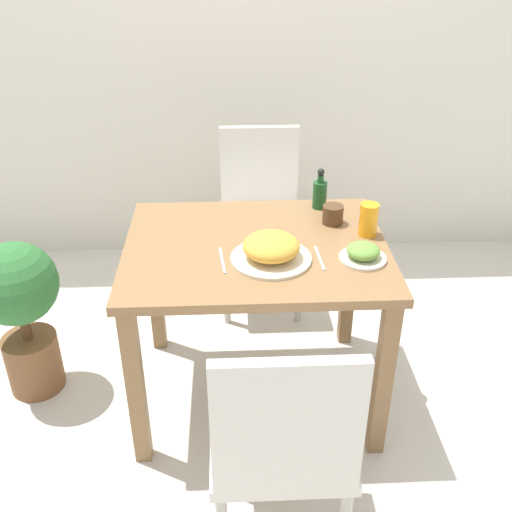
% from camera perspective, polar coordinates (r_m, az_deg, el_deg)
% --- Properties ---
extents(ground_plane, '(16.00, 16.00, 0.00)m').
position_cam_1_polar(ground_plane, '(2.71, 0.00, -12.67)').
color(ground_plane, beige).
extents(wall_back, '(8.00, 0.05, 2.60)m').
position_cam_1_polar(wall_back, '(3.36, -1.14, 20.88)').
color(wall_back, beige).
rests_on(wall_back, ground_plane).
extents(dining_table, '(1.00, 0.79, 0.74)m').
position_cam_1_polar(dining_table, '(2.33, 0.00, -1.37)').
color(dining_table, olive).
rests_on(dining_table, ground_plane).
extents(chair_near, '(0.42, 0.42, 0.91)m').
position_cam_1_polar(chair_near, '(1.80, 2.54, -17.22)').
color(chair_near, silver).
rests_on(chair_near, ground_plane).
extents(chair_far, '(0.42, 0.42, 0.91)m').
position_cam_1_polar(chair_far, '(3.06, 0.41, 4.59)').
color(chair_far, silver).
rests_on(chair_far, ground_plane).
extents(food_plate, '(0.29, 0.29, 0.10)m').
position_cam_1_polar(food_plate, '(2.15, 1.46, 0.68)').
color(food_plate, beige).
rests_on(food_plate, dining_table).
extents(side_plate, '(0.17, 0.17, 0.06)m').
position_cam_1_polar(side_plate, '(2.20, 10.16, 0.27)').
color(side_plate, beige).
rests_on(side_plate, dining_table).
extents(drink_cup, '(0.08, 0.08, 0.08)m').
position_cam_1_polar(drink_cup, '(2.44, 7.33, 3.94)').
color(drink_cup, '#4C331E').
rests_on(drink_cup, dining_table).
extents(juice_glass, '(0.07, 0.07, 0.13)m').
position_cam_1_polar(juice_glass, '(2.36, 10.67, 3.42)').
color(juice_glass, orange).
rests_on(juice_glass, dining_table).
extents(sauce_bottle, '(0.06, 0.06, 0.18)m').
position_cam_1_polar(sauce_bottle, '(2.55, 6.10, 6.00)').
color(sauce_bottle, '#194C23').
rests_on(sauce_bottle, dining_table).
extents(fork_utensil, '(0.03, 0.18, 0.00)m').
position_cam_1_polar(fork_utensil, '(2.17, -3.23, -0.41)').
color(fork_utensil, silver).
rests_on(fork_utensil, dining_table).
extents(spoon_utensil, '(0.02, 0.17, 0.00)m').
position_cam_1_polar(spoon_utensil, '(2.19, 6.07, -0.19)').
color(spoon_utensil, silver).
rests_on(spoon_utensil, dining_table).
extents(potted_plant_left, '(0.34, 0.34, 0.71)m').
position_cam_1_polar(potted_plant_left, '(2.65, -21.54, -4.38)').
color(potted_plant_left, brown).
rests_on(potted_plant_left, ground_plane).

